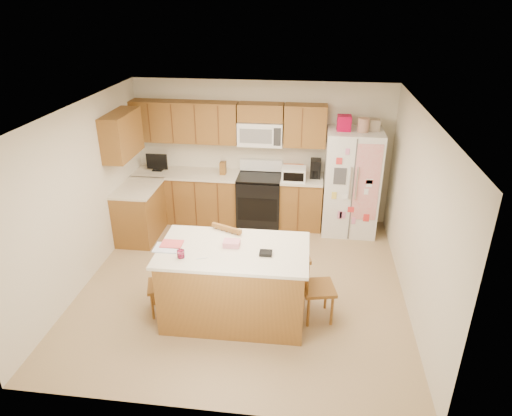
# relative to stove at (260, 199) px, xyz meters

# --- Properties ---
(ground) EXTENTS (4.50, 4.50, 0.00)m
(ground) POSITION_rel_stove_xyz_m (0.00, -1.94, -0.47)
(ground) COLOR tan
(ground) RESTS_ON ground
(room_shell) EXTENTS (4.60, 4.60, 2.52)m
(room_shell) POSITION_rel_stove_xyz_m (0.00, -1.94, 0.97)
(room_shell) COLOR beige
(room_shell) RESTS_ON ground
(cabinetry) EXTENTS (3.36, 1.56, 2.15)m
(cabinetry) POSITION_rel_stove_xyz_m (-0.98, -0.15, 0.44)
(cabinetry) COLOR brown
(cabinetry) RESTS_ON ground
(stove) EXTENTS (0.76, 0.65, 1.13)m
(stove) POSITION_rel_stove_xyz_m (0.00, 0.00, 0.00)
(stove) COLOR black
(stove) RESTS_ON ground
(refrigerator) EXTENTS (0.90, 0.79, 2.04)m
(refrigerator) POSITION_rel_stove_xyz_m (1.57, -0.06, 0.45)
(refrigerator) COLOR white
(refrigerator) RESTS_ON ground
(island) EXTENTS (1.88, 1.09, 1.09)m
(island) POSITION_rel_stove_xyz_m (-0.00, -2.67, 0.03)
(island) COLOR brown
(island) RESTS_ON ground
(windsor_chair_left) EXTENTS (0.45, 0.46, 0.86)m
(windsor_chair_left) POSITION_rel_stove_xyz_m (-0.92, -2.68, -0.07)
(windsor_chair_left) COLOR brown
(windsor_chair_left) RESTS_ON ground
(windsor_chair_back) EXTENTS (0.60, 0.59, 1.08)m
(windsor_chair_back) POSITION_rel_stove_xyz_m (-0.10, -2.10, 0.04)
(windsor_chair_back) COLOR brown
(windsor_chair_back) RESTS_ON ground
(windsor_chair_right) EXTENTS (0.48, 0.49, 0.97)m
(windsor_chair_right) POSITION_rel_stove_xyz_m (1.03, -2.57, -0.02)
(windsor_chair_right) COLOR brown
(windsor_chair_right) RESTS_ON ground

